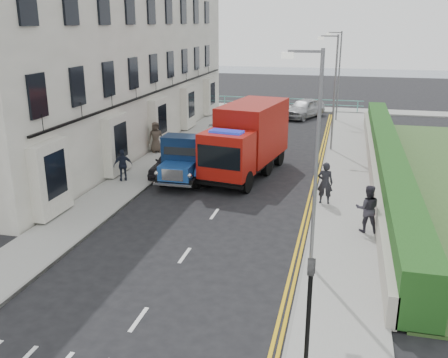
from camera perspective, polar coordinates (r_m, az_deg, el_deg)
ground at (r=19.20m, az=-2.64°, el=-6.15°), size 120.00×120.00×0.00m
pavement_west at (r=28.84m, az=-7.52°, el=2.02°), size 2.40×38.00×0.12m
pavement_east at (r=26.95m, az=13.79°, el=0.55°), size 2.60×38.00×0.12m
promenade at (r=46.75m, az=7.54°, el=8.00°), size 30.00×2.50×0.12m
sea_plane at (r=77.39m, az=10.26°, el=11.58°), size 120.00×120.00×0.00m
terrace_west at (r=33.19m, az=-12.60°, el=16.22°), size 6.31×30.20×14.25m
garden_east at (r=26.81m, az=18.00°, el=1.96°), size 1.45×28.00×1.75m
seafront_railing at (r=45.88m, az=7.45°, el=8.48°), size 13.00×0.08×1.11m
lamp_near at (r=15.32m, az=10.15°, el=3.24°), size 1.23×0.18×7.00m
lamp_mid at (r=31.07m, az=12.34°, el=10.30°), size 1.23×0.18×7.00m
lamp_far at (r=41.02m, az=12.86°, el=11.95°), size 1.23×0.18×7.00m
traffic_signal at (r=10.92m, az=9.71°, el=-13.83°), size 0.16×0.20×3.10m
bedford_lorry at (r=24.79m, az=-4.48°, el=2.02°), size 2.09×5.07×2.37m
red_lorry at (r=25.89m, az=2.73°, el=4.69°), size 3.48×7.29×3.66m
parked_car_front at (r=26.33m, az=-5.88°, el=1.93°), size 1.64×3.90×1.32m
parked_car_mid at (r=26.06m, az=-4.32°, el=2.05°), size 2.05×4.77×1.53m
parked_car_rear at (r=30.66m, az=-0.99°, el=4.28°), size 2.29×4.76×1.34m
seafront_car_left at (r=40.89m, az=4.36°, el=7.63°), size 3.33×5.36×1.38m
seafront_car_right at (r=42.50m, az=9.11°, el=7.98°), size 3.65×5.03×1.59m
pedestrian_east_near at (r=22.01m, az=11.48°, el=-0.44°), size 0.68×0.45×1.85m
pedestrian_east_far at (r=19.43m, az=16.08°, el=-3.27°), size 0.93×0.75×1.83m
pedestrian_west_near at (r=25.20m, az=-11.47°, el=1.56°), size 1.00×0.83×1.59m
pedestrian_west_far at (r=30.47m, az=-7.81°, el=4.76°), size 1.08×1.00×1.85m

